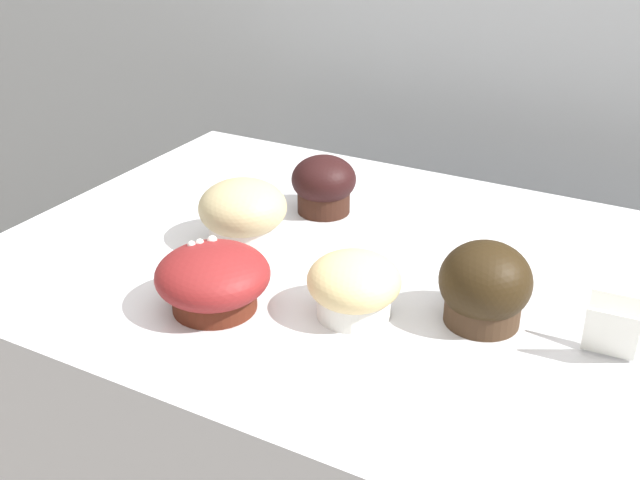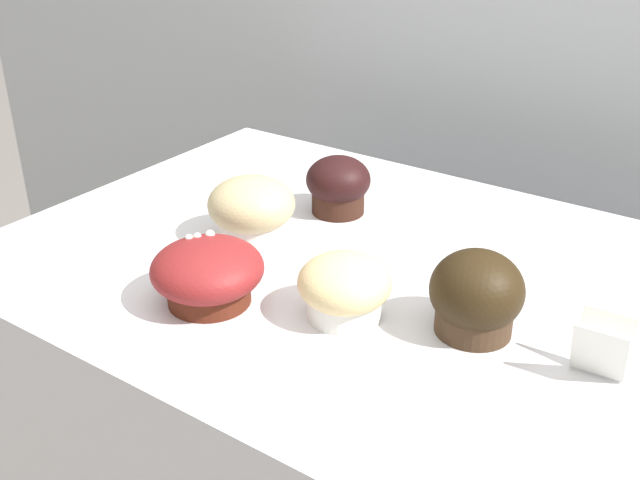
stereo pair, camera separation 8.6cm
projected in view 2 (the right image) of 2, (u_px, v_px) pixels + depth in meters
name	position (u px, v px, depth m)	size (l,w,h in m)	color
wall_back	(567.00, 141.00, 1.32)	(3.20, 0.10, 1.80)	#B2B7BC
muffin_front_center	(476.00, 296.00, 0.75)	(0.10, 0.10, 0.09)	#3E2B1B
muffin_back_left	(338.00, 185.00, 1.02)	(0.09, 0.09, 0.08)	#331A12
muffin_back_right	(252.00, 209.00, 0.95)	(0.11, 0.11, 0.08)	silver
muffin_front_left	(345.00, 288.00, 0.78)	(0.10, 0.10, 0.07)	white
muffin_front_right	(208.00, 273.00, 0.81)	(0.12, 0.12, 0.07)	#4F1E12
price_card	(602.00, 347.00, 0.69)	(0.05, 0.04, 0.06)	white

